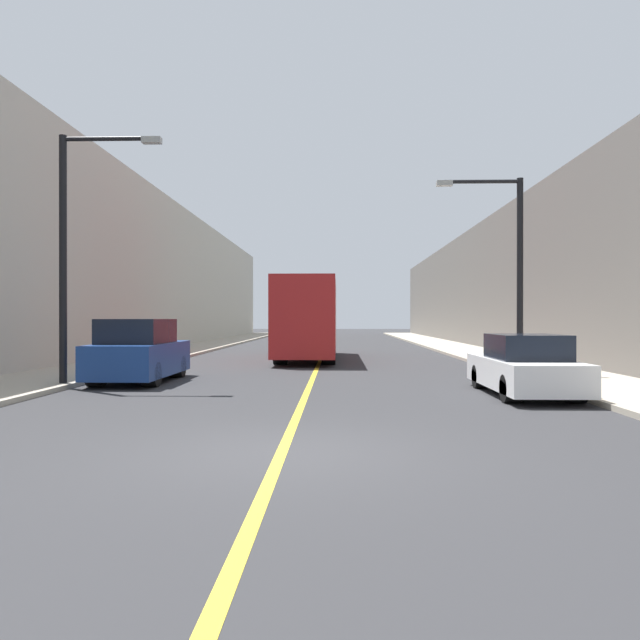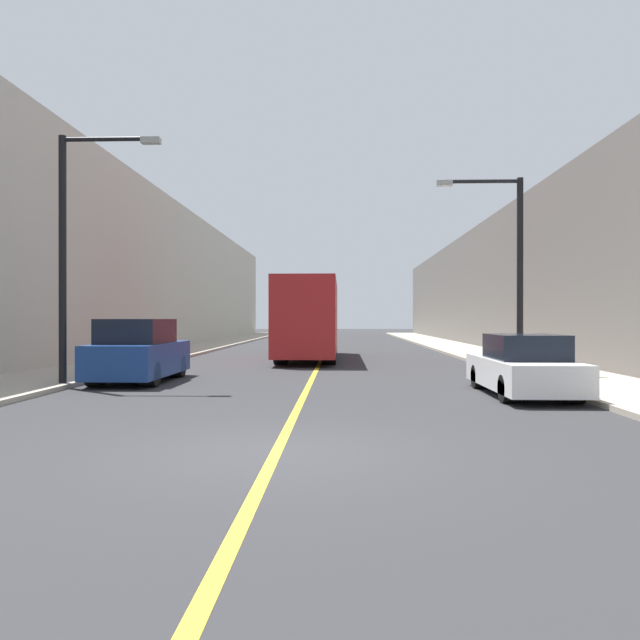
{
  "view_description": "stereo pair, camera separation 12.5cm",
  "coord_description": "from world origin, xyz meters",
  "px_view_note": "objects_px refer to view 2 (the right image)",
  "views": [
    {
      "loc": [
        0.77,
        -8.49,
        1.84
      ],
      "look_at": [
        0.16,
        12.93,
        1.78
      ],
      "focal_mm": 35.0,
      "sensor_mm": 36.0,
      "label": 1
    },
    {
      "loc": [
        0.89,
        -8.48,
        1.84
      ],
      "look_at": [
        0.16,
        12.93,
        1.78
      ],
      "focal_mm": 35.0,
      "sensor_mm": 36.0,
      "label": 2
    }
  ],
  "objects_px": {
    "street_lamp_right": "(511,259)",
    "parked_suv_left": "(139,353)",
    "bus": "(309,318)",
    "car_right_near": "(523,368)",
    "street_lamp_left": "(73,239)"
  },
  "relations": [
    {
      "from": "parked_suv_left",
      "to": "street_lamp_left",
      "type": "bearing_deg",
      "value": -129.56
    },
    {
      "from": "bus",
      "to": "car_right_near",
      "type": "relative_size",
      "value": 2.25
    },
    {
      "from": "bus",
      "to": "parked_suv_left",
      "type": "height_order",
      "value": "bus"
    },
    {
      "from": "car_right_near",
      "to": "street_lamp_left",
      "type": "bearing_deg",
      "value": 173.58
    },
    {
      "from": "bus",
      "to": "parked_suv_left",
      "type": "xyz_separation_m",
      "value": [
        -4.41,
        -10.17,
        -1.02
      ]
    },
    {
      "from": "parked_suv_left",
      "to": "car_right_near",
      "type": "bearing_deg",
      "value": -15.46
    },
    {
      "from": "parked_suv_left",
      "to": "street_lamp_left",
      "type": "height_order",
      "value": "street_lamp_left"
    },
    {
      "from": "parked_suv_left",
      "to": "street_lamp_left",
      "type": "distance_m",
      "value": 3.68
    },
    {
      "from": "car_right_near",
      "to": "street_lamp_left",
      "type": "xyz_separation_m",
      "value": [
        -11.46,
        1.29,
        3.28
      ]
    },
    {
      "from": "street_lamp_right",
      "to": "parked_suv_left",
      "type": "bearing_deg",
      "value": -170.04
    },
    {
      "from": "street_lamp_right",
      "to": "bus",
      "type": "bearing_deg",
      "value": 129.56
    },
    {
      "from": "bus",
      "to": "car_right_near",
      "type": "distance_m",
      "value": 14.27
    },
    {
      "from": "car_right_near",
      "to": "street_lamp_left",
      "type": "distance_m",
      "value": 11.99
    },
    {
      "from": "street_lamp_right",
      "to": "street_lamp_left",
      "type": "bearing_deg",
      "value": -164.32
    },
    {
      "from": "bus",
      "to": "parked_suv_left",
      "type": "distance_m",
      "value": 11.13
    }
  ]
}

